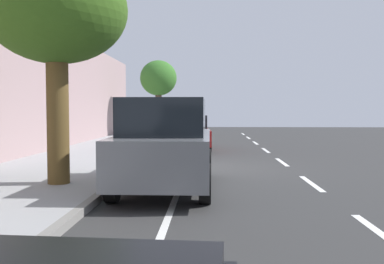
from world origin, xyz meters
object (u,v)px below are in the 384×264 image
object	(u,v)px
parked_suv_grey_second	(166,143)
fire_hydrant	(163,131)
bicycle_at_curb	(159,152)
street_tree_mid_block	(56,12)
street_tree_near_cyclist	(158,79)
cyclist_with_backpack	(154,129)
parked_sedan_red_nearest	(188,133)

from	to	relation	value
parked_suv_grey_second	fire_hydrant	world-z (taller)	parked_suv_grey_second
bicycle_at_curb	fire_hydrant	distance (m)	9.24
fire_hydrant	street_tree_mid_block	bearing A→B (deg)	87.04
bicycle_at_curb	street_tree_near_cyclist	world-z (taller)	street_tree_near_cyclist
street_tree_mid_block	street_tree_near_cyclist	bearing A→B (deg)	-90.00
street_tree_mid_block	cyclist_with_backpack	bearing A→B (deg)	-104.37
street_tree_mid_block	fire_hydrant	bearing A→B (deg)	-92.96
parked_sedan_red_nearest	cyclist_with_backpack	world-z (taller)	cyclist_with_backpack
bicycle_at_curb	cyclist_with_backpack	size ratio (longest dim) A/B	0.89
parked_sedan_red_nearest	street_tree_near_cyclist	world-z (taller)	street_tree_near_cyclist
street_tree_near_cyclist	street_tree_mid_block	world-z (taller)	street_tree_mid_block
parked_suv_grey_second	street_tree_mid_block	bearing A→B (deg)	4.17
bicycle_at_curb	street_tree_near_cyclist	distance (m)	14.09
bicycle_at_curb	street_tree_near_cyclist	bearing A→B (deg)	-83.16
bicycle_at_curb	cyclist_with_backpack	xyz separation A→B (m)	(0.22, -0.45, 0.73)
street_tree_mid_block	fire_hydrant	world-z (taller)	street_tree_mid_block
street_tree_near_cyclist	street_tree_mid_block	bearing A→B (deg)	90.00
street_tree_near_cyclist	cyclist_with_backpack	bearing A→B (deg)	96.11
street_tree_near_cyclist	street_tree_mid_block	distance (m)	18.62
parked_sedan_red_nearest	street_tree_mid_block	xyz separation A→B (m)	(2.37, 9.65, 3.10)
cyclist_with_backpack	bicycle_at_curb	bearing A→B (deg)	116.46
parked_suv_grey_second	street_tree_near_cyclist	xyz separation A→B (m)	(2.36, -18.45, 2.70)
parked_sedan_red_nearest	street_tree_near_cyclist	bearing A→B (deg)	-75.21
parked_suv_grey_second	cyclist_with_backpack	distance (m)	5.40
parked_suv_grey_second	fire_hydrant	xyz separation A→B (m)	(1.62, -14.06, -0.46)
cyclist_with_backpack	street_tree_near_cyclist	bearing A→B (deg)	-83.89
cyclist_with_backpack	street_tree_mid_block	world-z (taller)	street_tree_mid_block
bicycle_at_curb	street_tree_mid_block	distance (m)	6.35
parked_suv_grey_second	bicycle_at_curb	world-z (taller)	parked_suv_grey_second
cyclist_with_backpack	fire_hydrant	size ratio (longest dim) A/B	2.11
parked_sedan_red_nearest	parked_suv_grey_second	distance (m)	9.48
street_tree_near_cyclist	fire_hydrant	size ratio (longest dim) A/B	5.71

